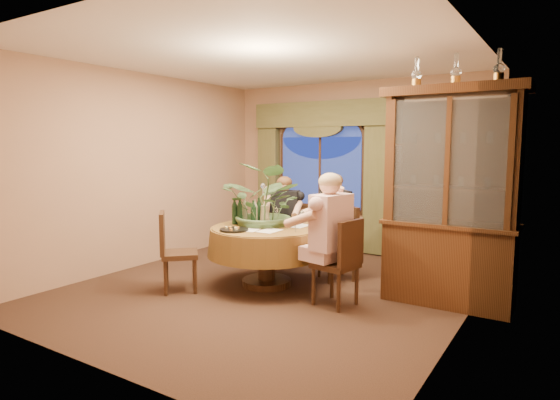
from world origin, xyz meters
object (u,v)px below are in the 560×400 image
Objects in this scene: stoneware_vase at (265,215)px; person_scarf at (335,225)px; oil_lamp_right at (499,66)px; chair_front_left at (180,252)px; chair_back at (280,233)px; wine_bottle_0 at (255,212)px; dining_table at (267,256)px; centerpiece_plant at (267,173)px; wine_bottle_5 at (253,213)px; china_cabinet at (451,198)px; wine_bottle_2 at (240,212)px; wine_bottle_4 at (245,210)px; chair_right at (335,262)px; person_back at (285,221)px; oil_lamp_center at (456,69)px; chair_back_right at (336,243)px; olive_bowl at (264,226)px; wine_bottle_3 at (235,212)px; person_pink at (331,240)px; oil_lamp_left at (417,73)px; wine_bottle_1 at (259,210)px.

person_scarf is at bearing 47.87° from stoneware_vase.
chair_front_left is (-3.27, -1.25, -2.08)m from oil_lamp_right.
chair_front_left is at bearing 55.00° from chair_back.
oil_lamp_right is 3.20m from wine_bottle_0.
dining_table is 1.23× the size of centerpiece_plant.
china_cabinet is at bearing 14.28° from wine_bottle_5.
wine_bottle_4 is (-0.05, 0.17, 0.00)m from wine_bottle_2.
person_scarf is at bearing 45.95° from wine_bottle_0.
chair_right and chair_front_left have the same top height.
wine_bottle_5 is (0.61, 0.68, 0.44)m from chair_front_left.
person_back reaches higher than wine_bottle_2.
oil_lamp_center reaches higher than wine_bottle_4.
oil_lamp_right is 0.28× the size of centerpiece_plant.
chair_back_right is 0.69× the size of person_scarf.
wine_bottle_3 is at bearing 177.43° from olive_bowl.
person_pink is 1.16m from stoneware_vase.
oil_lamp_center reaches higher than person_back.
oil_lamp_center is 3.03m from wine_bottle_4.
wine_bottle_3 is (-0.05, -1.01, 0.44)m from chair_back.
person_pink reaches higher than chair_front_left.
stoneware_vase is (-2.18, -0.40, -1.69)m from oil_lamp_center.
chair_back_right is at bearing 40.59° from centerpiece_plant.
stoneware_vase is (-0.10, 0.11, 0.50)m from dining_table.
wine_bottle_3 is at bearing -172.22° from wine_bottle_2.
olive_bowl is 0.29m from wine_bottle_0.
wine_bottle_4 is at bearing 177.43° from stoneware_vase.
person_pink is at bearing -153.91° from oil_lamp_right.
wine_bottle_0 and wine_bottle_2 have the same top height.
wine_bottle_1 is (-1.93, -0.29, -1.65)m from oil_lamp_left.
dining_table is 1.12× the size of person_back.
wine_bottle_0 is at bearing 79.68° from person_scarf.
chair_back_right reaches higher than olive_bowl.
chair_back_right is 0.73× the size of person_back.
wine_bottle_3 is (-1.00, -0.88, 0.22)m from person_scarf.
wine_bottle_3 and wine_bottle_4 have the same top height.
wine_bottle_2 is at bearing -169.16° from oil_lamp_right.
wine_bottle_5 reaches higher than chair_right.
wine_bottle_3 is at bearing 76.54° from chair_back_right.
china_cabinet reaches higher than chair_front_left.
person_scarf is 1.35m from wine_bottle_3.
china_cabinet is 2.52m from person_back.
oil_lamp_right is 3.11m from olive_bowl.
oil_lamp_center reaches higher than wine_bottle_3.
wine_bottle_0 is at bearing -166.05° from oil_lamp_left.
chair_back_right is 2.91× the size of wine_bottle_2.
centerpiece_plant is at bearing 33.38° from wine_bottle_0.
stoneware_vase is 0.55m from centerpiece_plant.
oil_lamp_center is 0.28× the size of centerpiece_plant.
wine_bottle_5 is at bearing -4.48° from wine_bottle_2.
chair_front_left is at bearing -152.82° from oil_lamp_left.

